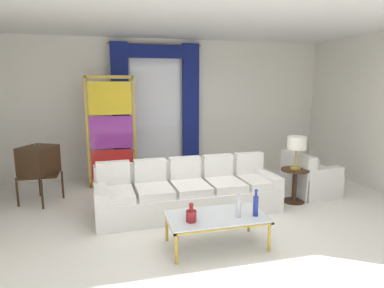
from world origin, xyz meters
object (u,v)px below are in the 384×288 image
(armchair_white, at_px, (308,180))
(round_side_table, at_px, (295,182))
(bottle_amber_squat, at_px, (238,207))
(stained_glass_divider, at_px, (111,135))
(couch_white_long, at_px, (188,192))
(bottle_blue_decanter, at_px, (191,215))
(peacock_figurine, at_px, (141,179))
(coffee_table, at_px, (216,218))
(bottle_crystal_tall, at_px, (256,205))
(vintage_tv, at_px, (38,162))
(table_lamp_brass, at_px, (297,144))

(armchair_white, xyz_separation_m, round_side_table, (-0.47, -0.29, 0.07))
(bottle_amber_squat, xyz_separation_m, stained_glass_divider, (-1.43, 3.05, 0.52))
(couch_white_long, xyz_separation_m, bottle_blue_decanter, (-0.30, -1.39, 0.19))
(stained_glass_divider, xyz_separation_m, peacock_figurine, (0.52, -0.37, -0.84))
(coffee_table, distance_m, bottle_amber_squat, 0.32)
(coffee_table, xyz_separation_m, stained_glass_divider, (-1.18, 2.95, 0.68))
(bottle_blue_decanter, relative_size, bottle_amber_squat, 0.77)
(couch_white_long, distance_m, bottle_amber_squat, 1.45)
(bottle_crystal_tall, xyz_separation_m, peacock_figurine, (-1.14, 2.70, -0.33))
(coffee_table, height_order, vintage_tv, vintage_tv)
(vintage_tv, bearing_deg, coffee_table, -43.57)
(armchair_white, distance_m, round_side_table, 0.56)
(bottle_blue_decanter, distance_m, stained_glass_divider, 3.20)
(couch_white_long, relative_size, round_side_table, 4.95)
(bottle_crystal_tall, height_order, round_side_table, bottle_crystal_tall)
(vintage_tv, height_order, stained_glass_divider, stained_glass_divider)
(couch_white_long, xyz_separation_m, peacock_figurine, (-0.61, 1.28, -0.09))
(bottle_amber_squat, xyz_separation_m, vintage_tv, (-2.69, 2.42, 0.19))
(stained_glass_divider, relative_size, table_lamp_brass, 3.86)
(peacock_figurine, bearing_deg, table_lamp_brass, -28.58)
(armchair_white, height_order, stained_glass_divider, stained_glass_divider)
(coffee_table, bearing_deg, peacock_figurine, 104.51)
(bottle_crystal_tall, bearing_deg, coffee_table, 165.26)
(bottle_crystal_tall, xyz_separation_m, round_side_table, (1.37, 1.33, -0.20))
(vintage_tv, distance_m, peacock_figurine, 1.86)
(bottle_blue_decanter, height_order, bottle_amber_squat, bottle_amber_squat)
(bottle_crystal_tall, distance_m, round_side_table, 1.92)
(vintage_tv, xyz_separation_m, stained_glass_divider, (1.25, 0.63, 0.33))
(vintage_tv, height_order, round_side_table, vintage_tv)
(armchair_white, distance_m, table_lamp_brass, 0.93)
(armchair_white, bearing_deg, table_lamp_brass, -147.97)
(armchair_white, xyz_separation_m, stained_glass_divider, (-3.50, 1.45, 0.77))
(armchair_white, distance_m, peacock_figurine, 3.17)
(coffee_table, xyz_separation_m, armchair_white, (2.31, 1.50, -0.09))
(table_lamp_brass, bearing_deg, peacock_figurine, 151.42)
(bottle_crystal_tall, height_order, armchair_white, armchair_white)
(couch_white_long, distance_m, armchair_white, 2.38)
(vintage_tv, height_order, armchair_white, vintage_tv)
(coffee_table, xyz_separation_m, bottle_amber_squat, (0.25, -0.10, 0.16))
(couch_white_long, relative_size, bottle_amber_squat, 9.35)
(stained_glass_divider, distance_m, round_side_table, 3.56)
(coffee_table, relative_size, bottle_crystal_tall, 3.56)
(bottle_crystal_tall, distance_m, armchair_white, 2.47)
(stained_glass_divider, height_order, peacock_figurine, stained_glass_divider)
(bottle_blue_decanter, relative_size, table_lamp_brass, 0.42)
(couch_white_long, xyz_separation_m, stained_glass_divider, (-1.13, 1.65, 0.75))
(couch_white_long, xyz_separation_m, table_lamp_brass, (1.90, -0.09, 0.72))
(bottle_blue_decanter, height_order, stained_glass_divider, stained_glass_divider)
(bottle_crystal_tall, bearing_deg, bottle_blue_decanter, 178.13)
(coffee_table, distance_m, bottle_crystal_tall, 0.52)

